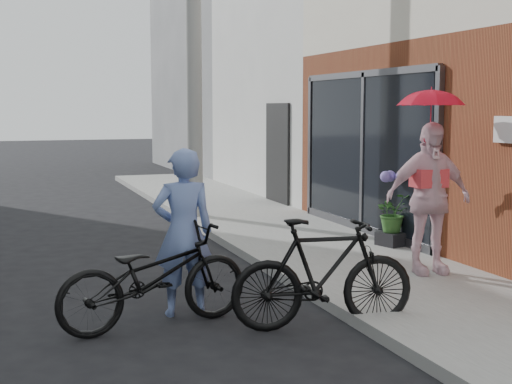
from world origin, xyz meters
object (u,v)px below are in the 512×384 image
bike_left (154,276)px  kimono_woman (428,198)px  officer (183,232)px  planter (392,239)px  bike_right (323,273)px  utility_pole (194,25)px

bike_left → kimono_woman: kimono_woman is taller
officer → planter: size_ratio=4.67×
bike_left → planter: 4.48m
bike_left → bike_right: bearing=-121.0°
bike_right → kimono_woman: 2.29m
planter → kimono_woman: bearing=-107.1°
utility_pole → planter: bearing=-62.7°
kimono_woman → planter: size_ratio=4.97×
utility_pole → planter: (1.90, -3.67, -3.29)m
officer → bike_right: 1.46m
bike_right → bike_left: bearing=77.4°
kimono_woman → utility_pole: bearing=112.2°
kimono_woman → bike_left: bearing=-162.4°
bike_left → planter: size_ratio=5.24×
utility_pole → kimono_woman: 6.01m
utility_pole → officer: bearing=-106.2°
bike_right → planter: bearing=-32.5°
planter → officer: bearing=-151.5°
bike_left → kimono_woman: bearing=-89.8°
officer → kimono_woman: kimono_woman is taller
officer → bike_right: size_ratio=0.95×
bike_left → officer: bearing=-58.9°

